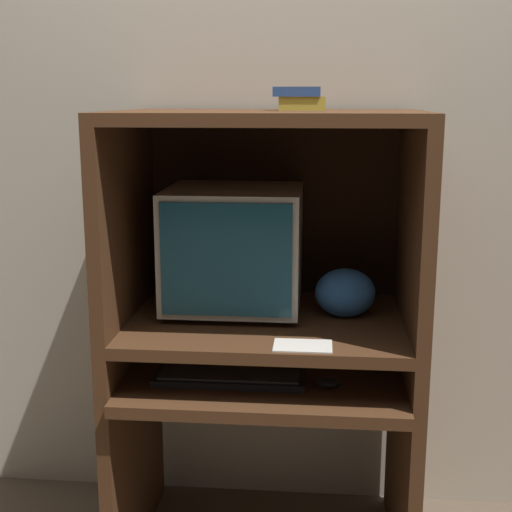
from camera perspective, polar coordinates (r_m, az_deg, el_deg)
wall_back at (r=2.51m, az=1.58°, el=8.54°), size 6.00×0.06×2.60m
desk_base at (r=2.34m, az=0.74°, el=-14.61°), size 0.92×0.67×0.65m
desk_monitor_shelf at (r=2.23m, az=0.85°, el=-5.81°), size 0.92×0.64×0.16m
hutch_upper at (r=2.17m, az=0.96°, el=5.83°), size 0.92×0.64×0.63m
crt_monitor at (r=2.26m, az=-1.76°, el=0.70°), size 0.42×0.41×0.39m
keyboard at (r=2.14m, az=-2.14°, el=-9.71°), size 0.45×0.13×0.03m
mouse at (r=2.11m, az=5.80°, el=-10.06°), size 0.07×0.05×0.03m
snack_bag at (r=2.23m, az=7.15°, el=-2.94°), size 0.19×0.14×0.15m
book_stack at (r=2.17m, az=3.57°, el=12.43°), size 0.15×0.11×0.07m
paper_card at (r=1.98m, az=3.76°, el=-7.18°), size 0.16×0.10×0.00m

